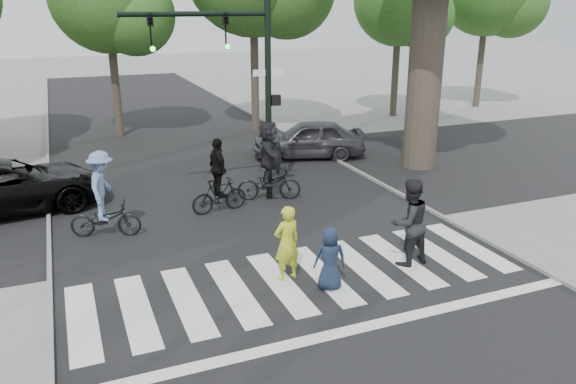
# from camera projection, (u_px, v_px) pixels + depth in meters

# --- Properties ---
(ground) EXTENTS (120.00, 120.00, 0.00)m
(ground) POSITION_uv_depth(u_px,v_px,m) (322.00, 300.00, 11.26)
(ground) COLOR gray
(ground) RESTS_ON ground
(road_stem) EXTENTS (10.00, 70.00, 0.01)m
(road_stem) POSITION_uv_depth(u_px,v_px,m) (244.00, 217.00, 15.65)
(road_stem) COLOR black
(road_stem) RESTS_ON ground
(road_cross) EXTENTS (70.00, 10.00, 0.01)m
(road_cross) POSITION_uv_depth(u_px,v_px,m) (216.00, 186.00, 18.28)
(road_cross) COLOR black
(road_cross) RESTS_ON ground
(curb_left) EXTENTS (0.10, 70.00, 0.10)m
(curb_left) POSITION_uv_depth(u_px,v_px,m) (49.00, 243.00, 13.81)
(curb_left) COLOR gray
(curb_left) RESTS_ON ground
(curb_right) EXTENTS (0.10, 70.00, 0.10)m
(curb_right) POSITION_uv_depth(u_px,v_px,m) (399.00, 193.00, 17.45)
(curb_right) COLOR gray
(curb_right) RESTS_ON ground
(crosswalk) EXTENTS (10.00, 3.85, 0.01)m
(crosswalk) POSITION_uv_depth(u_px,v_px,m) (308.00, 285.00, 11.84)
(crosswalk) COLOR silver
(crosswalk) RESTS_ON ground
(traffic_signal) EXTENTS (4.45, 0.29, 6.00)m
(traffic_signal) POSITION_uv_depth(u_px,v_px,m) (239.00, 70.00, 15.58)
(traffic_signal) COLOR black
(traffic_signal) RESTS_ON ground
(bg_tree_2) EXTENTS (5.04, 4.80, 8.40)m
(bg_tree_2) POSITION_uv_depth(u_px,v_px,m) (114.00, 0.00, 23.36)
(bg_tree_2) COLOR brown
(bg_tree_2) RESTS_ON ground
(bg_tree_4) EXTENTS (4.83, 4.60, 8.15)m
(bg_tree_4) POSITION_uv_depth(u_px,v_px,m) (405.00, 4.00, 28.01)
(bg_tree_4) COLOR brown
(bg_tree_4) RESTS_ON ground
(pedestrian_woman) EXTENTS (0.67, 0.50, 1.68)m
(pedestrian_woman) POSITION_uv_depth(u_px,v_px,m) (287.00, 243.00, 11.88)
(pedestrian_woman) COLOR gold
(pedestrian_woman) RESTS_ON ground
(pedestrian_child) EXTENTS (0.76, 0.60, 1.36)m
(pedestrian_child) POSITION_uv_depth(u_px,v_px,m) (330.00, 258.00, 11.53)
(pedestrian_child) COLOR #182438
(pedestrian_child) RESTS_ON ground
(pedestrian_adult) EXTENTS (1.05, 0.86, 2.02)m
(pedestrian_adult) POSITION_uv_depth(u_px,v_px,m) (409.00, 222.00, 12.56)
(pedestrian_adult) COLOR black
(pedestrian_adult) RESTS_ON ground
(cyclist_left) EXTENTS (1.87, 1.29, 2.24)m
(cyclist_left) POSITION_uv_depth(u_px,v_px,m) (104.00, 200.00, 14.07)
(cyclist_left) COLOR black
(cyclist_left) RESTS_ON ground
(cyclist_mid) EXTENTS (1.70, 1.05, 2.16)m
(cyclist_mid) POSITION_uv_depth(u_px,v_px,m) (219.00, 182.00, 15.77)
(cyclist_mid) COLOR black
(cyclist_mid) RESTS_ON ground
(cyclist_right) EXTENTS (2.02, 1.87, 2.43)m
(cyclist_right) POSITION_uv_depth(u_px,v_px,m) (269.00, 165.00, 16.71)
(cyclist_right) COLOR black
(cyclist_right) RESTS_ON ground
(car_suv) EXTENTS (5.69, 3.21, 1.50)m
(car_suv) POSITION_uv_depth(u_px,v_px,m) (6.00, 187.00, 15.85)
(car_suv) COLOR black
(car_suv) RESTS_ON ground
(car_grey) EXTENTS (4.59, 2.95, 1.45)m
(car_grey) POSITION_uv_depth(u_px,v_px,m) (308.00, 139.00, 21.52)
(car_grey) COLOR #37363B
(car_grey) RESTS_ON ground
(bystander_dark) EXTENTS (0.80, 0.67, 1.86)m
(bystander_dark) POSITION_uv_depth(u_px,v_px,m) (273.00, 152.00, 18.77)
(bystander_dark) COLOR black
(bystander_dark) RESTS_ON ground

